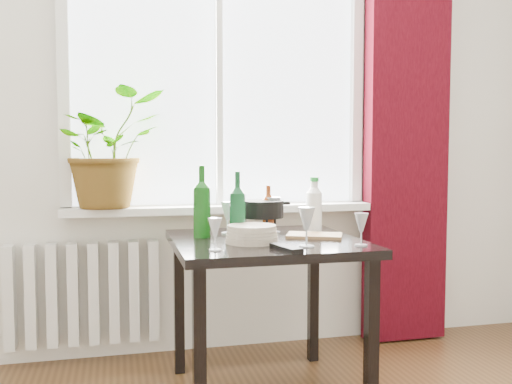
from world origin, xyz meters
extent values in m
cube|color=white|center=(0.00, 2.22, 1.60)|extent=(1.72, 0.08, 1.62)
cube|color=white|center=(0.00, 2.15, 0.82)|extent=(1.72, 0.20, 0.04)
cube|color=#32040C|center=(1.12, 2.12, 1.30)|extent=(0.50, 0.12, 2.56)
cube|color=silver|center=(-0.75, 2.18, 0.38)|extent=(0.80, 0.10, 0.55)
cube|color=black|center=(0.10, 1.55, 0.72)|extent=(0.85, 0.85, 0.04)
cube|color=black|center=(-0.27, 1.19, 0.35)|extent=(0.05, 0.05, 0.70)
cube|color=black|center=(-0.27, 1.92, 0.35)|extent=(0.05, 0.05, 0.70)
cube|color=black|center=(0.46, 1.19, 0.35)|extent=(0.05, 0.05, 0.70)
cube|color=black|center=(0.46, 1.92, 0.35)|extent=(0.05, 0.05, 0.70)
imported|color=#407D21|center=(-0.61, 2.16, 1.16)|extent=(0.73, 0.70, 0.63)
cylinder|color=beige|center=(0.01, 1.46, 0.78)|extent=(0.28, 0.28, 0.08)
cube|color=black|center=(0.10, 1.23, 0.75)|extent=(0.10, 0.20, 0.02)
cube|color=olive|center=(0.34, 1.55, 0.75)|extent=(0.30, 0.25, 0.01)
camera|label=1|loc=(-0.57, -0.98, 1.14)|focal=40.00mm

